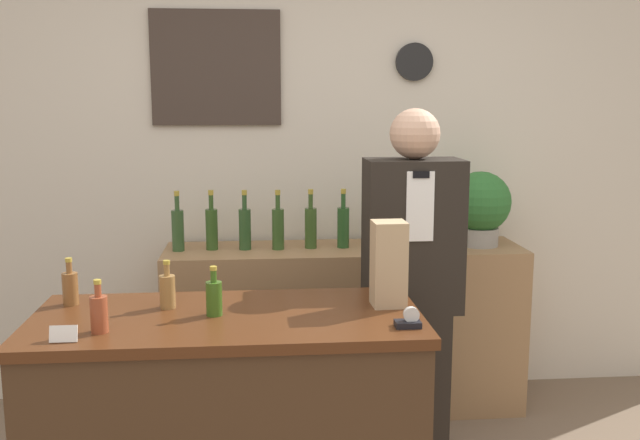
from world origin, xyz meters
TOP-DOWN VIEW (x-y plane):
  - back_wall at (-0.00, 2.00)m, footprint 5.20×0.09m
  - back_shelf at (0.19, 1.70)m, footprint 1.93×0.47m
  - display_counter at (-0.39, 0.53)m, footprint 1.44×0.67m
  - shopkeeper at (0.40, 1.00)m, footprint 0.42×0.26m
  - potted_plant at (0.93, 1.70)m, footprint 0.33×0.33m
  - paper_bag at (0.22, 0.60)m, footprint 0.13×0.12m
  - tape_dispenser at (0.25, 0.33)m, footprint 0.09×0.06m
  - price_card_left at (-0.92, 0.28)m, footprint 0.09×0.02m
  - counter_bottle_0 at (-1.00, 0.72)m, footprint 0.06×0.06m
  - counter_bottle_1 at (-0.82, 0.37)m, footprint 0.06×0.06m
  - counter_bottle_2 at (-0.62, 0.64)m, footprint 0.06×0.06m
  - counter_bottle_3 at (-0.44, 0.53)m, footprint 0.06×0.06m
  - shelf_bottle_0 at (-0.69, 1.70)m, footprint 0.06×0.06m
  - shelf_bottle_1 at (-0.52, 1.72)m, footprint 0.06×0.06m
  - shelf_bottle_2 at (-0.34, 1.71)m, footprint 0.06×0.06m
  - shelf_bottle_3 at (-0.17, 1.69)m, footprint 0.06×0.06m
  - shelf_bottle_4 at (0.01, 1.71)m, footprint 0.06×0.06m
  - shelf_bottle_5 at (0.18, 1.71)m, footprint 0.06×0.06m
  - shelf_bottle_6 at (0.36, 1.72)m, footprint 0.06×0.06m
  - shelf_bottle_7 at (0.53, 1.70)m, footprint 0.06×0.06m
  - shelf_bottle_8 at (0.71, 1.70)m, footprint 0.06×0.06m

SIDE VIEW (x-z plane):
  - back_shelf at x=0.19m, z-range 0.00..0.91m
  - display_counter at x=-0.39m, z-range 0.00..0.91m
  - shopkeeper at x=0.40m, z-range 0.00..1.66m
  - tape_dispenser at x=0.25m, z-range 0.90..0.97m
  - price_card_left at x=-0.92m, z-range 0.91..0.97m
  - counter_bottle_0 at x=-1.00m, z-range 0.89..1.07m
  - counter_bottle_1 at x=-0.82m, z-range 0.89..1.07m
  - counter_bottle_2 at x=-0.62m, z-range 0.89..1.07m
  - counter_bottle_3 at x=-0.44m, z-range 0.89..1.07m
  - shelf_bottle_0 at x=-0.69m, z-range 0.87..1.19m
  - shelf_bottle_1 at x=-0.52m, z-range 0.87..1.19m
  - shelf_bottle_2 at x=-0.34m, z-range 0.87..1.19m
  - shelf_bottle_3 at x=-0.17m, z-range 0.87..1.19m
  - shelf_bottle_4 at x=0.01m, z-range 0.87..1.19m
  - shelf_bottle_5 at x=0.18m, z-range 0.87..1.19m
  - shelf_bottle_6 at x=0.36m, z-range 0.87..1.19m
  - shelf_bottle_7 at x=0.53m, z-range 0.87..1.19m
  - shelf_bottle_8 at x=0.71m, z-range 0.87..1.19m
  - paper_bag at x=0.22m, z-range 0.91..1.24m
  - potted_plant at x=0.93m, z-range 0.92..1.33m
  - back_wall at x=0.00m, z-range 0.01..2.71m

